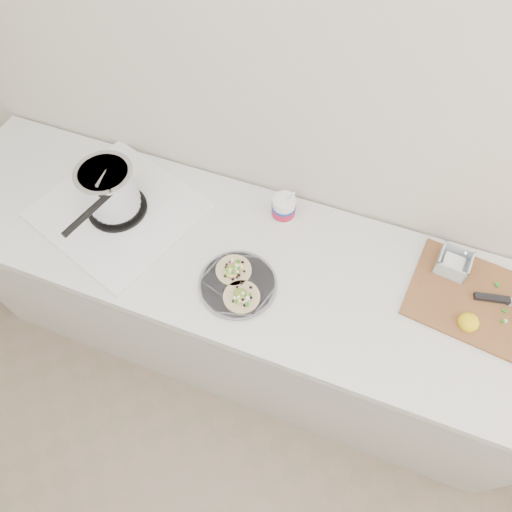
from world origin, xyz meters
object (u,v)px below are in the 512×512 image
(stove, at_px, (113,197))
(taco_plate, at_px, (238,283))
(tub, at_px, (284,207))
(cutboard, at_px, (483,297))

(stove, relative_size, taco_plate, 2.52)
(tub, distance_m, cutboard, 0.75)
(stove, xyz_separation_m, cutboard, (1.34, 0.10, -0.07))
(taco_plate, distance_m, tub, 0.34)
(stove, distance_m, taco_plate, 0.57)
(tub, xyz_separation_m, cutboard, (0.74, -0.09, -0.05))
(stove, distance_m, tub, 0.63)
(taco_plate, bearing_deg, stove, 165.81)
(stove, bearing_deg, cutboard, 22.86)
(taco_plate, relative_size, tub, 1.34)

